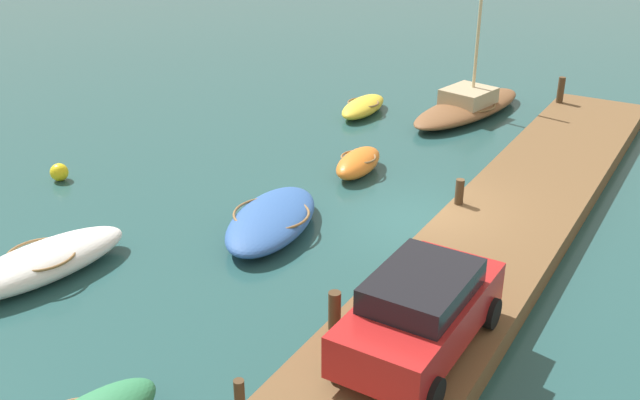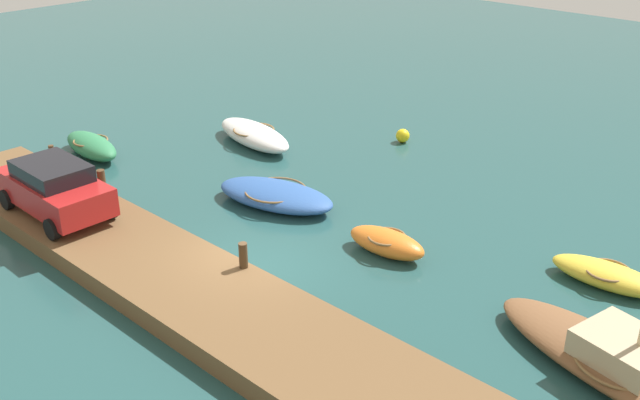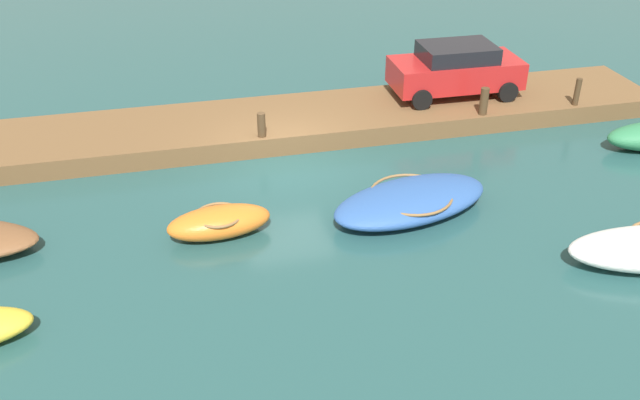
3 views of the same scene
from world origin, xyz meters
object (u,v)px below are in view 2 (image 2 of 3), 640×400
rowboat_white (254,135)px  mooring_post_west (53,157)px  motorboat_blue (276,195)px  rowboat_green (91,146)px  mooring_post_mid_east (243,255)px  mooring_post_mid_west (102,182)px  marker_buoy (403,136)px  sailboat_brown (622,363)px  dinghy_orange (387,242)px  rowboat_yellow (607,275)px  parked_car (54,188)px

rowboat_white → mooring_post_west: size_ratio=5.27×
rowboat_white → motorboat_blue: bearing=-25.1°
rowboat_green → mooring_post_mid_east: 11.75m
rowboat_green → mooring_post_mid_east: mooring_post_mid_east is taller
mooring_post_west → mooring_post_mid_west: 3.15m
motorboat_blue → mooring_post_mid_west: mooring_post_mid_west is taller
mooring_post_mid_east → marker_buoy: size_ratio=1.28×
sailboat_brown → mooring_post_west: sailboat_brown is taller
motorboat_blue → sailboat_brown: 12.11m
rowboat_green → mooring_post_mid_west: mooring_post_mid_west is taller
rowboat_white → mooring_post_west: 7.81m
motorboat_blue → dinghy_orange: bearing=-14.6°
mooring_post_mid_east → marker_buoy: bearing=107.0°
dinghy_orange → mooring_post_mid_west: size_ratio=3.01×
dinghy_orange → mooring_post_mid_west: 9.46m
sailboat_brown → rowboat_white: bearing=177.2°
sailboat_brown → mooring_post_mid_west: bearing=-157.1°
rowboat_yellow → mooring_post_west: (-17.12, -6.67, 0.70)m
dinghy_orange → rowboat_yellow: (5.42, 2.67, -0.06)m
mooring_post_west → mooring_post_mid_east: mooring_post_west is taller
rowboat_green → mooring_post_mid_west: size_ratio=4.10×
sailboat_brown → rowboat_yellow: (-1.88, 3.61, -0.11)m
dinghy_orange → rowboat_green: rowboat_green is taller
motorboat_blue → mooring_post_mid_east: 5.15m
motorboat_blue → marker_buoy: motorboat_blue is taller
rowboat_white → marker_buoy: size_ratio=8.22×
sailboat_brown → parked_car: size_ratio=1.65×
marker_buoy → rowboat_white: bearing=-134.9°
dinghy_orange → rowboat_yellow: size_ratio=0.82×
rowboat_yellow → mooring_post_mid_east: 9.78m
rowboat_white → rowboat_yellow: size_ratio=1.49×
dinghy_orange → mooring_post_mid_west: bearing=-159.7°
sailboat_brown → mooring_post_mid_east: size_ratio=9.54×
dinghy_orange → mooring_post_mid_east: size_ratio=3.55×
rowboat_yellow → rowboat_white: bearing=173.3°
dinghy_orange → rowboat_white: (-9.52, 3.47, 0.03)m
dinghy_orange → rowboat_yellow: dinghy_orange is taller
motorboat_blue → mooring_post_mid_west: (-3.79, -4.10, 0.64)m
rowboat_yellow → parked_car: 16.13m
rowboat_green → mooring_post_mid_west: bearing=-20.8°
sailboat_brown → mooring_post_mid_west: (-15.85, -3.06, 0.58)m
rowboat_green → mooring_post_west: 2.84m
mooring_post_west → dinghy_orange: bearing=18.9°
mooring_post_west → parked_car: parked_car is taller
sailboat_brown → mooring_post_mid_west: sailboat_brown is taller
rowboat_green → mooring_post_west: (1.50, -2.33, 0.61)m
rowboat_yellow → marker_buoy: bearing=151.0°
sailboat_brown → marker_buoy: 15.29m
rowboat_yellow → marker_buoy: size_ratio=5.53×
motorboat_blue → mooring_post_mid_west: bearing=-146.1°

